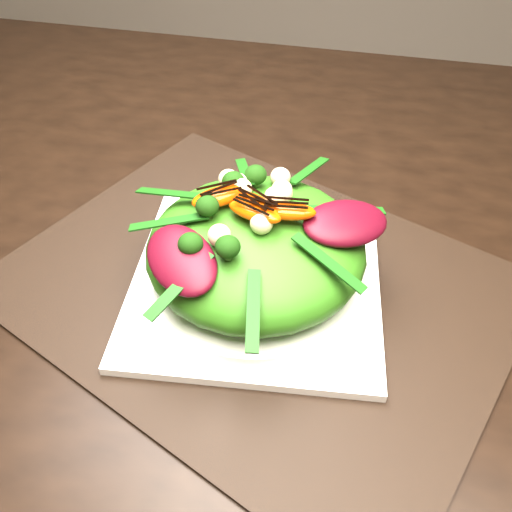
% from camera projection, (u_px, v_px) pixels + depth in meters
% --- Properties ---
extents(floor, '(4.00, 4.00, 0.01)m').
position_uv_depth(floor, '(276.00, 457.00, 1.23)').
color(floor, brown).
rests_on(floor, ground).
extents(dining_table, '(1.60, 0.90, 0.75)m').
position_uv_depth(dining_table, '(290.00, 202.00, 0.72)').
color(dining_table, black).
rests_on(dining_table, floor).
extents(placemat, '(0.62, 0.56, 0.00)m').
position_uv_depth(placemat, '(256.00, 286.00, 0.58)').
color(placemat, black).
rests_on(placemat, dining_table).
extents(plate_base, '(0.29, 0.29, 0.01)m').
position_uv_depth(plate_base, '(256.00, 281.00, 0.58)').
color(plate_base, white).
rests_on(plate_base, placemat).
extents(salad_bowl, '(0.23, 0.23, 0.02)m').
position_uv_depth(salad_bowl, '(256.00, 272.00, 0.57)').
color(salad_bowl, white).
rests_on(salad_bowl, plate_base).
extents(lettuce_mound, '(0.24, 0.24, 0.08)m').
position_uv_depth(lettuce_mound, '(256.00, 247.00, 0.54)').
color(lettuce_mound, '#2F6813').
rests_on(lettuce_mound, salad_bowl).
extents(radicchio_leaf, '(0.10, 0.10, 0.02)m').
position_uv_depth(radicchio_leaf, '(346.00, 223.00, 0.52)').
color(radicchio_leaf, '#3F0611').
rests_on(radicchio_leaf, lettuce_mound).
extents(orange_segment, '(0.06, 0.03, 0.01)m').
position_uv_depth(orange_segment, '(257.00, 200.00, 0.52)').
color(orange_segment, '#E83D03').
rests_on(orange_segment, lettuce_mound).
extents(broccoli_floret, '(0.04, 0.04, 0.03)m').
position_uv_depth(broccoli_floret, '(215.00, 181.00, 0.54)').
color(broccoli_floret, black).
rests_on(broccoli_floret, lettuce_mound).
extents(macadamia_nut, '(0.02, 0.02, 0.02)m').
position_uv_depth(macadamia_nut, '(275.00, 258.00, 0.47)').
color(macadamia_nut, '#FAF3B0').
rests_on(macadamia_nut, lettuce_mound).
extents(balsamic_drizzle, '(0.04, 0.01, 0.00)m').
position_uv_depth(balsamic_drizzle, '(257.00, 193.00, 0.52)').
color(balsamic_drizzle, black).
rests_on(balsamic_drizzle, orange_segment).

